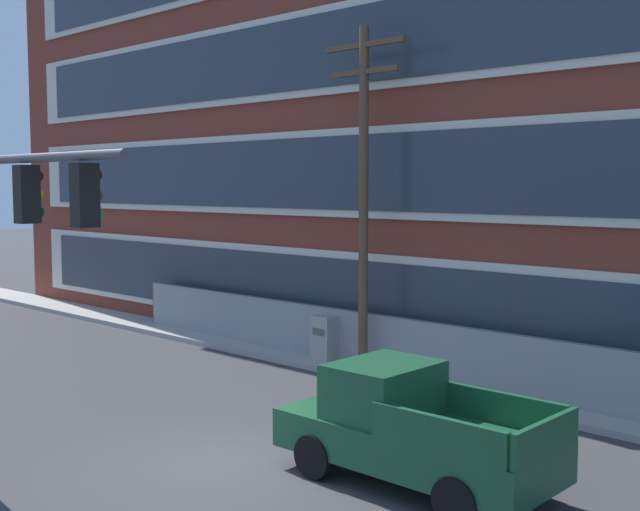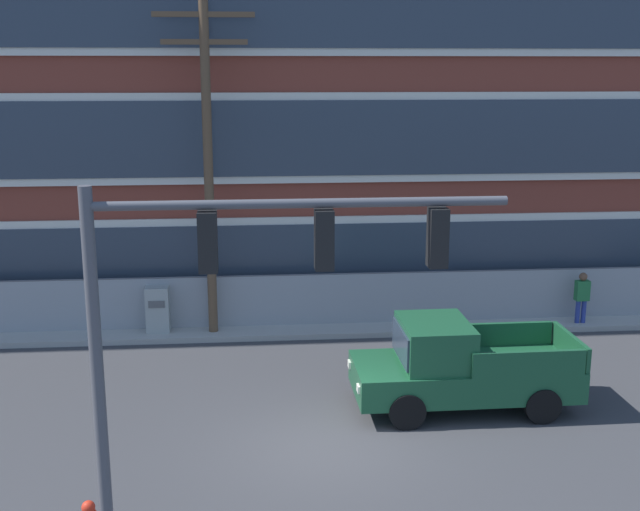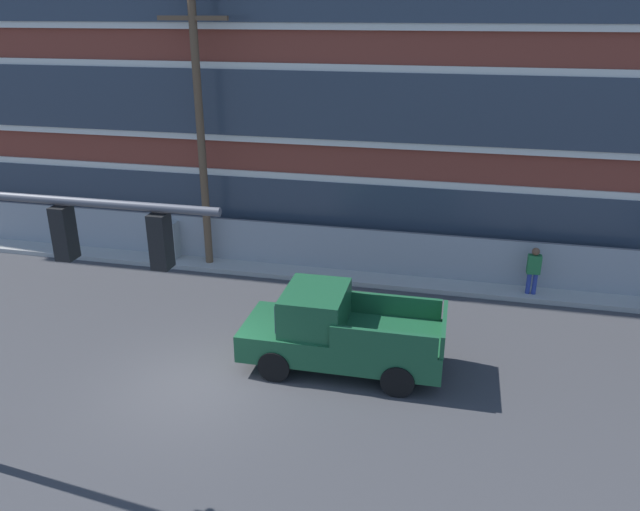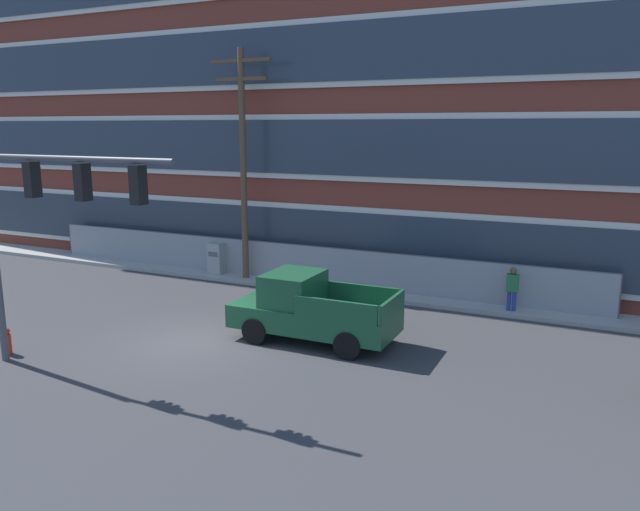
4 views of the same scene
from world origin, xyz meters
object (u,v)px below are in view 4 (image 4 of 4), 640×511
pedestrian_near_cabinet (512,288)px  fire_hydrant (7,341)px  electrical_cabinet (217,260)px  utility_pole_near_corner (243,156)px  pickup_truck_dark_green (310,310)px  traffic_signal_mast (44,208)px

pedestrian_near_cabinet → fire_hydrant: bearing=-140.9°
electrical_cabinet → utility_pole_near_corner: bearing=-5.5°
pickup_truck_dark_green → pedestrian_near_cabinet: (5.08, 5.31, 0.01)m
pedestrian_near_cabinet → fire_hydrant: pedestrian_near_cabinet is taller
traffic_signal_mast → fire_hydrant: size_ratio=8.02×
traffic_signal_mast → pickup_truck_dark_green: 7.87m
utility_pole_near_corner → fire_hydrant: 11.44m
fire_hydrant → utility_pole_near_corner: bearing=81.3°
traffic_signal_mast → electrical_cabinet: bearing=102.5°
utility_pole_near_corner → pedestrian_near_cabinet: (10.83, -0.16, -4.25)m
electrical_cabinet → fire_hydrant: size_ratio=1.89×
pedestrian_near_cabinet → fire_hydrant: size_ratio=2.17×
pickup_truck_dark_green → fire_hydrant: 8.75m
electrical_cabinet → pedestrian_near_cabinet: bearing=-1.5°
fire_hydrant → electrical_cabinet: bearing=90.0°
utility_pole_near_corner → fire_hydrant: utility_pole_near_corner is taller
traffic_signal_mast → fire_hydrant: 4.65m
pickup_truck_dark_green → utility_pole_near_corner: bearing=136.4°
utility_pole_near_corner → traffic_signal_mast: bearing=-85.6°
pickup_truck_dark_green → utility_pole_near_corner: size_ratio=0.54×
traffic_signal_mast → pickup_truck_dark_green: traffic_signal_mast is taller
pickup_truck_dark_green → pedestrian_near_cabinet: bearing=46.2°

